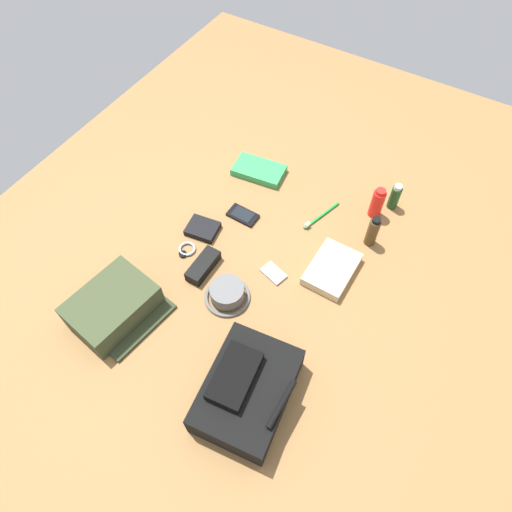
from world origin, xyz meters
The scene contains 15 objects.
ground_plane centered at (0.00, 0.00, -0.01)m, with size 2.64×2.02×0.02m, color olive.
backpack centered at (0.41, 0.22, 0.06)m, with size 0.34×0.26×0.13m.
toiletry_pouch centered at (0.40, -0.28, 0.05)m, with size 0.29×0.27×0.10m.
bucket_hat centered at (0.17, -0.01, 0.03)m, with size 0.15×0.15×0.06m.
shampoo_bottle centered at (-0.48, 0.31, 0.05)m, with size 0.04×0.04×0.11m.
sunscreen_spray centered at (-0.41, 0.27, 0.06)m, with size 0.05×0.05×0.13m.
cologne_bottle centered at (-0.28, 0.30, 0.06)m, with size 0.04×0.04×0.13m.
paperback_novel centered at (-0.37, -0.21, 0.01)m, with size 0.14×0.21×0.03m.
cell_phone centered at (-0.15, -0.15, 0.01)m, with size 0.07×0.11×0.01m.
media_player centered at (0.01, 0.08, 0.01)m, with size 0.07×0.10×0.01m.
wristwatch centered at (0.08, -0.24, 0.01)m, with size 0.07×0.06×0.01m.
toothbrush centered at (-0.29, 0.10, 0.01)m, with size 0.18×0.06×0.02m.
wallet centered at (-0.02, -0.24, 0.01)m, with size 0.09×0.11×0.02m, color black.
folded_towel centered at (-0.10, 0.24, 0.02)m, with size 0.20×0.14×0.04m, color #C6B289.
sunglasses_case centered at (0.12, -0.14, 0.02)m, with size 0.14×0.06×0.04m, color black.
Camera 1 is at (0.75, 0.45, 1.33)m, focal length 32.05 mm.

